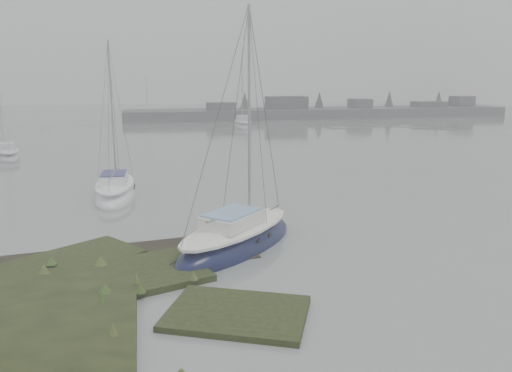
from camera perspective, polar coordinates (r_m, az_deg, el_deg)
The scene contains 7 objects.
ground at distance 42.50m, azimuth -10.71°, elevation 3.95°, with size 160.00×160.00×0.00m, color gray.
far_shoreline at distance 79.42m, azimuth 8.08°, elevation 8.41°, with size 60.00×8.00×4.15m.
sailboat_main at distance 17.93m, azimuth -2.21°, elevation -6.23°, with size 6.04×6.03×9.07m.
sailboat_white at distance 26.48m, azimuth -15.78°, elevation -0.66°, with size 2.24×6.05×8.42m.
sailboat_far_a at distance 42.38m, azimuth -26.64°, elevation 3.17°, with size 3.45×5.70×7.64m.
sailboat_far_b at distance 62.09m, azimuth -1.52°, elevation 6.98°, with size 3.05×6.90×9.41m.
sailboat_far_c at distance 71.78m, azimuth -11.72°, elevation 7.37°, with size 4.90×1.97×6.75m.
Camera 1 is at (-1.69, -12.05, 5.95)m, focal length 35.00 mm.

